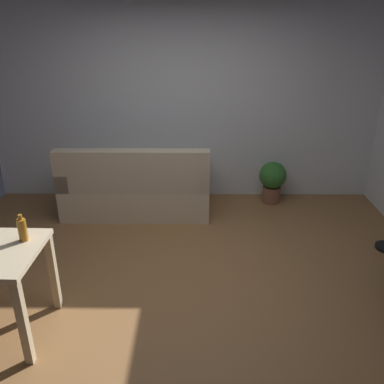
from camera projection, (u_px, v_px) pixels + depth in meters
ground_plane at (181, 286)px, 3.85m from camera, size 5.20×4.40×0.02m
wall_rear at (185, 99)px, 5.33m from camera, size 5.20×0.10×2.70m
couch at (137, 190)px, 5.18m from camera, size 1.84×0.84×0.92m
potted_plant at (273, 179)px, 5.45m from camera, size 0.36×0.36×0.57m
bottle_amber at (22, 229)px, 3.09m from camera, size 0.07×0.07×0.22m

